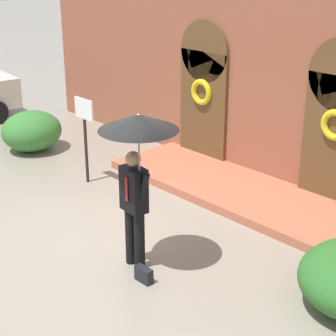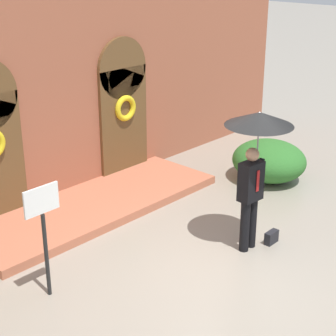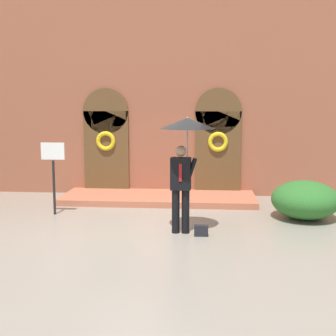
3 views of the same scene
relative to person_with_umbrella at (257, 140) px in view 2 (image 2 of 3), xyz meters
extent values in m
plane|color=gray|center=(-0.87, 0.00, -1.91)|extent=(80.00, 80.00, 0.00)
cube|color=#9E563D|center=(-0.87, 4.20, 0.89)|extent=(14.00, 0.50, 5.60)
cube|color=brown|center=(0.73, 3.91, -0.71)|extent=(1.30, 0.08, 2.40)
cylinder|color=brown|center=(0.73, 3.91, 0.49)|extent=(1.30, 0.08, 1.30)
torus|color=yellow|center=(0.73, 3.84, -0.36)|extent=(0.56, 0.12, 0.56)
cube|color=#B56346|center=(-0.87, 3.05, -1.83)|extent=(5.20, 1.80, 0.16)
cylinder|color=black|center=(-0.20, 0.00, -1.46)|extent=(0.16, 0.16, 0.90)
cylinder|color=black|center=(0.00, 0.00, -1.46)|extent=(0.16, 0.16, 0.90)
cube|color=black|center=(-0.10, 0.00, -0.68)|extent=(0.42, 0.27, 0.66)
cube|color=#A51919|center=(-0.10, -0.13, -0.64)|extent=(0.06, 0.02, 0.36)
sphere|color=#A87A5B|center=(-0.10, 0.00, -0.22)|extent=(0.22, 0.22, 0.22)
cylinder|color=black|center=(0.12, 0.00, -0.58)|extent=(0.22, 0.09, 0.46)
cylinder|color=gray|center=(0.03, 0.00, -0.26)|extent=(0.02, 0.02, 0.98)
cone|color=black|center=(0.03, 0.00, 0.34)|extent=(1.10, 1.10, 0.22)
cone|color=white|center=(0.03, 0.00, 0.35)|extent=(0.61, 0.61, 0.20)
cube|color=black|center=(0.33, -0.20, -1.80)|extent=(0.28, 0.12, 0.22)
cylinder|color=black|center=(-3.19, 1.34, -1.26)|extent=(0.06, 0.06, 1.30)
cube|color=white|center=(-3.19, 1.34, -0.39)|extent=(0.56, 0.03, 0.40)
ellipsoid|color=#2D6B28|center=(2.69, 1.44, -1.48)|extent=(1.54, 1.62, 0.87)
camera|label=1|loc=(5.53, -4.59, 2.53)|focal=60.00mm
camera|label=2|loc=(-7.11, -4.70, 2.85)|focal=60.00mm
camera|label=3|loc=(0.42, -9.31, 0.77)|focal=50.00mm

